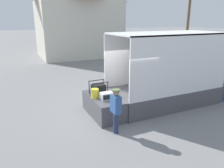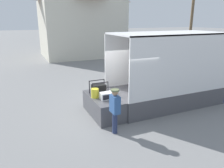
{
  "view_description": "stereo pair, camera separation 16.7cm",
  "coord_description": "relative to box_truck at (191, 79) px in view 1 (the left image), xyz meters",
  "views": [
    {
      "loc": [
        -3.83,
        -7.81,
        3.87
      ],
      "look_at": [
        -0.25,
        -0.2,
        1.36
      ],
      "focal_mm": 35.0,
      "sensor_mm": 36.0,
      "label": 1
    },
    {
      "loc": [
        -3.68,
        -7.88,
        3.87
      ],
      "look_at": [
        -0.25,
        -0.2,
        1.36
      ],
      "focal_mm": 35.0,
      "sensor_mm": 36.0,
      "label": 2
    }
  ],
  "objects": [
    {
      "name": "tailgate_deck",
      "position": [
        -4.77,
        0.0,
        -0.58
      ],
      "size": [
        1.11,
        2.25,
        0.81
      ],
      "primitive_type": "cube",
      "color": "#4C4C51",
      "rests_on": "ground"
    },
    {
      "name": "box_truck",
      "position": [
        0.0,
        0.0,
        0.0
      ],
      "size": [
        7.14,
        2.37,
        3.31
      ],
      "color": "navy",
      "rests_on": "ground"
    },
    {
      "name": "orange_bucket",
      "position": [
        -5.13,
        0.02,
        0.01
      ],
      "size": [
        0.31,
        0.31,
        0.38
      ],
      "color": "yellow",
      "rests_on": "tailgate_deck"
    },
    {
      "name": "ground_plane",
      "position": [
        -4.22,
        0.0,
        -0.99
      ],
      "size": [
        160.0,
        160.0,
        0.0
      ],
      "primitive_type": "plane",
      "color": "gray"
    },
    {
      "name": "portable_generator",
      "position": [
        -4.81,
        0.4,
        0.03
      ],
      "size": [
        0.72,
        0.46,
        0.56
      ],
      "color": "black",
      "rests_on": "tailgate_deck"
    },
    {
      "name": "microwave",
      "position": [
        -4.78,
        -0.35,
        -0.04
      ],
      "size": [
        0.5,
        0.34,
        0.28
      ],
      "color": "white",
      "rests_on": "tailgate_deck"
    },
    {
      "name": "house_backdrop",
      "position": [
        -1.08,
        15.51,
        2.94
      ],
      "size": [
        8.52,
        6.56,
        7.71
      ],
      "color": "beige",
      "rests_on": "ground"
    },
    {
      "name": "worker_person",
      "position": [
        -4.99,
        -1.6,
        -0.01
      ],
      "size": [
        0.29,
        0.44,
        1.62
      ],
      "color": "navy",
      "rests_on": "ground"
    },
    {
      "name": "utility_pole",
      "position": [
        8.72,
        9.73,
        3.38
      ],
      "size": [
        1.8,
        0.28,
        8.42
      ],
      "color": "brown",
      "rests_on": "ground"
    }
  ]
}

